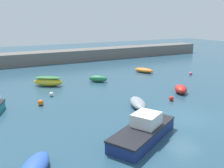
{
  "coord_description": "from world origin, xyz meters",
  "views": [
    {
      "loc": [
        -13.18,
        -12.94,
        7.27
      ],
      "look_at": [
        -1.74,
        8.47,
        0.93
      ],
      "focal_mm": 40.0,
      "sensor_mm": 36.0,
      "label": 1
    }
  ],
  "objects_px": {
    "rowboat_blue_near": "(144,70)",
    "motorboat_with_cabin": "(144,131)",
    "mooring_buoy_pink": "(191,73)",
    "rowboat_with_red_cover": "(48,81)",
    "mooring_buoy_red": "(171,99)",
    "mooring_buoy_orange": "(41,102)",
    "dinghy_near_pier": "(181,89)",
    "fishing_dinghy_green": "(98,79)",
    "mooring_buoy_white": "(51,94)",
    "open_tender_yellow": "(138,103)"
  },
  "relations": [
    {
      "from": "open_tender_yellow",
      "to": "fishing_dinghy_green",
      "type": "bearing_deg",
      "value": -162.83
    },
    {
      "from": "rowboat_with_red_cover",
      "to": "fishing_dinghy_green",
      "type": "bearing_deg",
      "value": -154.45
    },
    {
      "from": "open_tender_yellow",
      "to": "mooring_buoy_red",
      "type": "relative_size",
      "value": 7.73
    },
    {
      "from": "open_tender_yellow",
      "to": "dinghy_near_pier",
      "type": "xyz_separation_m",
      "value": [
        6.16,
        1.37,
        0.07
      ]
    },
    {
      "from": "open_tender_yellow",
      "to": "rowboat_with_red_cover",
      "type": "bearing_deg",
      "value": -132.95
    },
    {
      "from": "open_tender_yellow",
      "to": "mooring_buoy_white",
      "type": "height_order",
      "value": "open_tender_yellow"
    },
    {
      "from": "rowboat_with_red_cover",
      "to": "rowboat_blue_near",
      "type": "bearing_deg",
      "value": -141.27
    },
    {
      "from": "rowboat_blue_near",
      "to": "mooring_buoy_pink",
      "type": "xyz_separation_m",
      "value": [
        4.61,
        -4.28,
        -0.11
      ]
    },
    {
      "from": "rowboat_with_red_cover",
      "to": "mooring_buoy_red",
      "type": "relative_size",
      "value": 7.98
    },
    {
      "from": "mooring_buoy_red",
      "to": "mooring_buoy_orange",
      "type": "bearing_deg",
      "value": 157.85
    },
    {
      "from": "fishing_dinghy_green",
      "to": "mooring_buoy_orange",
      "type": "height_order",
      "value": "fishing_dinghy_green"
    },
    {
      "from": "rowboat_with_red_cover",
      "to": "mooring_buoy_orange",
      "type": "bearing_deg",
      "value": 105.13
    },
    {
      "from": "motorboat_with_cabin",
      "to": "mooring_buoy_pink",
      "type": "relative_size",
      "value": 14.15
    },
    {
      "from": "mooring_buoy_orange",
      "to": "mooring_buoy_pink",
      "type": "bearing_deg",
      "value": 7.83
    },
    {
      "from": "open_tender_yellow",
      "to": "mooring_buoy_pink",
      "type": "distance_m",
      "value": 15.04
    },
    {
      "from": "rowboat_with_red_cover",
      "to": "mooring_buoy_orange",
      "type": "xyz_separation_m",
      "value": [
        -2.24,
        -6.2,
        -0.28
      ]
    },
    {
      "from": "rowboat_with_red_cover",
      "to": "mooring_buoy_orange",
      "type": "height_order",
      "value": "rowboat_with_red_cover"
    },
    {
      "from": "mooring_buoy_pink",
      "to": "mooring_buoy_red",
      "type": "xyz_separation_m",
      "value": [
        -9.68,
        -7.23,
        0.01
      ]
    },
    {
      "from": "mooring_buoy_white",
      "to": "fishing_dinghy_green",
      "type": "bearing_deg",
      "value": 25.76
    },
    {
      "from": "rowboat_blue_near",
      "to": "mooring_buoy_red",
      "type": "xyz_separation_m",
      "value": [
        -5.07,
        -11.51,
        -0.1
      ]
    },
    {
      "from": "rowboat_blue_near",
      "to": "mooring_buoy_white",
      "type": "distance_m",
      "value": 15.24
    },
    {
      "from": "mooring_buoy_red",
      "to": "fishing_dinghy_green",
      "type": "bearing_deg",
      "value": 106.62
    },
    {
      "from": "mooring_buoy_pink",
      "to": "mooring_buoy_red",
      "type": "bearing_deg",
      "value": -143.22
    },
    {
      "from": "rowboat_with_red_cover",
      "to": "mooring_buoy_white",
      "type": "bearing_deg",
      "value": 114.68
    },
    {
      "from": "rowboat_with_red_cover",
      "to": "motorboat_with_cabin",
      "type": "distance_m",
      "value": 15.74
    },
    {
      "from": "dinghy_near_pier",
      "to": "mooring_buoy_white",
      "type": "xyz_separation_m",
      "value": [
        -11.9,
        5.03,
        -0.18
      ]
    },
    {
      "from": "rowboat_with_red_cover",
      "to": "motorboat_with_cabin",
      "type": "relative_size",
      "value": 0.59
    },
    {
      "from": "motorboat_with_cabin",
      "to": "dinghy_near_pier",
      "type": "distance_m",
      "value": 11.26
    },
    {
      "from": "mooring_buoy_pink",
      "to": "mooring_buoy_orange",
      "type": "relative_size",
      "value": 0.81
    },
    {
      "from": "rowboat_with_red_cover",
      "to": "mooring_buoy_red",
      "type": "height_order",
      "value": "rowboat_with_red_cover"
    },
    {
      "from": "fishing_dinghy_green",
      "to": "mooring_buoy_white",
      "type": "distance_m",
      "value": 7.17
    },
    {
      "from": "rowboat_blue_near",
      "to": "motorboat_with_cabin",
      "type": "xyz_separation_m",
      "value": [
        -11.68,
        -16.51,
        0.25
      ]
    },
    {
      "from": "motorboat_with_cabin",
      "to": "mooring_buoy_pink",
      "type": "bearing_deg",
      "value": -170.9
    },
    {
      "from": "fishing_dinghy_green",
      "to": "mooring_buoy_pink",
      "type": "bearing_deg",
      "value": 29.81
    },
    {
      "from": "fishing_dinghy_green",
      "to": "dinghy_near_pier",
      "type": "xyz_separation_m",
      "value": [
        5.44,
        -8.14,
        0.02
      ]
    },
    {
      "from": "open_tender_yellow",
      "to": "rowboat_with_red_cover",
      "type": "height_order",
      "value": "rowboat_with_red_cover"
    },
    {
      "from": "rowboat_blue_near",
      "to": "mooring_buoy_pink",
      "type": "height_order",
      "value": "rowboat_blue_near"
    },
    {
      "from": "mooring_buoy_white",
      "to": "open_tender_yellow",
      "type": "bearing_deg",
      "value": -48.07
    },
    {
      "from": "mooring_buoy_pink",
      "to": "open_tender_yellow",
      "type": "bearing_deg",
      "value": -151.94
    },
    {
      "from": "dinghy_near_pier",
      "to": "rowboat_with_red_cover",
      "type": "bearing_deg",
      "value": 86.08
    },
    {
      "from": "motorboat_with_cabin",
      "to": "dinghy_near_pier",
      "type": "bearing_deg",
      "value": -172.38
    },
    {
      "from": "motorboat_with_cabin",
      "to": "mooring_buoy_white",
      "type": "bearing_deg",
      "value": -104.53
    },
    {
      "from": "open_tender_yellow",
      "to": "mooring_buoy_red",
      "type": "distance_m",
      "value": 3.6
    },
    {
      "from": "open_tender_yellow",
      "to": "motorboat_with_cabin",
      "type": "distance_m",
      "value": 5.98
    },
    {
      "from": "motorboat_with_cabin",
      "to": "dinghy_near_pier",
      "type": "xyz_separation_m",
      "value": [
        9.18,
        6.52,
        -0.16
      ]
    },
    {
      "from": "mooring_buoy_orange",
      "to": "fishing_dinghy_green",
      "type": "bearing_deg",
      "value": 33.44
    },
    {
      "from": "dinghy_near_pier",
      "to": "mooring_buoy_orange",
      "type": "height_order",
      "value": "dinghy_near_pier"
    },
    {
      "from": "open_tender_yellow",
      "to": "rowboat_with_red_cover",
      "type": "xyz_separation_m",
      "value": [
        -5.01,
        10.46,
        0.2
      ]
    },
    {
      "from": "rowboat_with_red_cover",
      "to": "fishing_dinghy_green",
      "type": "height_order",
      "value": "rowboat_with_red_cover"
    },
    {
      "from": "mooring_buoy_orange",
      "to": "motorboat_with_cabin",
      "type": "bearing_deg",
      "value": -65.84
    }
  ]
}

